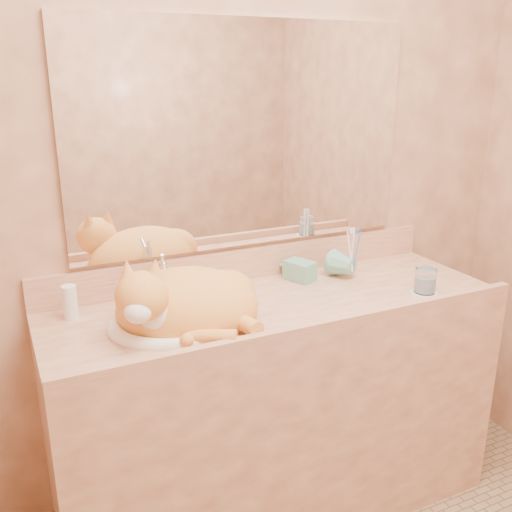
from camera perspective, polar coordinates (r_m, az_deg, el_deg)
name	(u,v)px	position (r m, az deg, el deg)	size (l,w,h in m)	color
wall_back	(245,175)	(2.12, -1.13, 8.09)	(2.40, 0.02, 2.50)	#925D42
vanity_counter	(276,408)	(2.19, 2.06, -14.93)	(1.60, 0.55, 0.85)	#A36449
mirror	(246,137)	(2.08, -1.02, 11.83)	(1.30, 0.02, 0.80)	white
sink_basin	(181,302)	(1.82, -7.56, -4.57)	(0.46, 0.38, 0.14)	white
faucet	(164,281)	(1.97, -9.16, -2.50)	(0.04, 0.12, 0.16)	silver
cat	(182,301)	(1.80, -7.38, -4.52)	(0.46, 0.37, 0.25)	orange
soap_dispenser	(312,262)	(2.14, 5.61, -0.64)	(0.08, 0.08, 0.17)	#69A893
toothbrush_cup	(353,268)	(2.21, 9.64, -1.18)	(0.10, 0.10, 0.10)	#69A893
toothbrushes	(354,249)	(2.18, 9.74, 0.69)	(0.03, 0.03, 0.21)	white
saucer	(424,294)	(2.13, 16.46, -3.62)	(0.10, 0.10, 0.01)	white
water_glass	(425,281)	(2.12, 16.57, -2.37)	(0.08, 0.08, 0.09)	white
lotion_bottle	(70,302)	(1.93, -18.10, -4.43)	(0.05, 0.05, 0.11)	white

